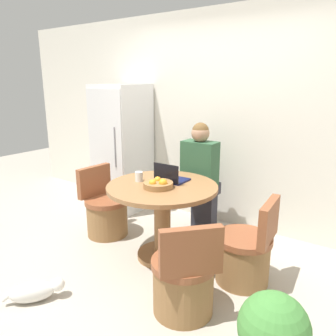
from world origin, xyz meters
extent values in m
plane|color=#B2A899|center=(0.00, 0.00, 0.00)|extent=(12.00, 12.00, 0.00)
cube|color=silver|center=(0.00, 1.51, 1.30)|extent=(7.00, 0.06, 2.60)
cube|color=white|center=(-1.34, 1.14, 0.86)|extent=(0.62, 0.64, 1.72)
cube|color=silver|center=(-1.34, 0.81, 0.86)|extent=(0.59, 0.01, 1.62)
cylinder|color=gray|center=(-1.15, 0.80, 0.95)|extent=(0.02, 0.02, 0.52)
cylinder|color=olive|center=(-0.06, 0.31, 0.03)|extent=(0.52, 0.52, 0.05)
cylinder|color=olive|center=(-0.06, 0.31, 0.39)|extent=(0.17, 0.17, 0.69)
cylinder|color=olive|center=(-0.06, 0.31, 0.76)|extent=(1.09, 1.09, 0.04)
cylinder|color=olive|center=(0.78, 0.38, 0.19)|extent=(0.47, 0.47, 0.39)
cylinder|color=brown|center=(0.78, 0.38, 0.42)|extent=(0.50, 0.50, 0.06)
cube|color=brown|center=(0.98, 0.39, 0.62)|extent=(0.11, 0.45, 0.35)
cylinder|color=olive|center=(0.55, -0.27, 0.19)|extent=(0.47, 0.47, 0.39)
cylinder|color=brown|center=(0.55, -0.27, 0.42)|extent=(0.50, 0.50, 0.06)
cube|color=brown|center=(0.70, -0.40, 0.62)|extent=(0.36, 0.38, 0.35)
cylinder|color=olive|center=(-0.90, 0.36, 0.19)|extent=(0.47, 0.47, 0.39)
cylinder|color=brown|center=(-0.90, 0.36, 0.42)|extent=(0.50, 0.50, 0.06)
cube|color=brown|center=(-1.10, 0.38, 0.62)|extent=(0.10, 0.45, 0.35)
cube|color=#2D2D38|center=(-0.05, 1.17, 0.22)|extent=(0.28, 0.16, 0.44)
cube|color=#2D2D38|center=(-0.05, 1.11, 0.51)|extent=(0.32, 0.36, 0.14)
cube|color=#2D5638|center=(-0.05, 1.03, 0.84)|extent=(0.40, 0.22, 0.52)
sphere|color=tan|center=(-0.05, 1.03, 1.20)|extent=(0.21, 0.21, 0.21)
sphere|color=brown|center=(-0.05, 1.03, 1.22)|extent=(0.19, 0.19, 0.19)
cube|color=#141947|center=(-0.06, 0.49, 0.79)|extent=(0.29, 0.24, 0.02)
cube|color=black|center=(-0.06, 0.37, 0.89)|extent=(0.29, 0.01, 0.18)
cylinder|color=olive|center=(-0.04, 0.22, 0.81)|extent=(0.29, 0.29, 0.05)
sphere|color=orange|center=(0.02, 0.21, 0.84)|extent=(0.08, 0.08, 0.08)
sphere|color=orange|center=(-0.08, 0.27, 0.84)|extent=(0.07, 0.07, 0.07)
sphere|color=orange|center=(-0.06, 0.16, 0.84)|extent=(0.07, 0.07, 0.07)
cylinder|color=white|center=(-0.33, 0.28, 0.83)|extent=(0.08, 0.08, 0.10)
ellipsoid|color=white|center=(-0.52, -0.88, 0.09)|extent=(0.34, 0.38, 0.17)
sphere|color=white|center=(-0.40, -0.72, 0.11)|extent=(0.11, 0.11, 0.11)
cylinder|color=white|center=(-0.62, -1.01, 0.10)|extent=(0.13, 0.15, 0.12)
sphere|color=#47893D|center=(1.31, -0.45, 0.33)|extent=(0.43, 0.43, 0.43)
camera|label=1|loc=(1.72, -2.16, 1.75)|focal=35.00mm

